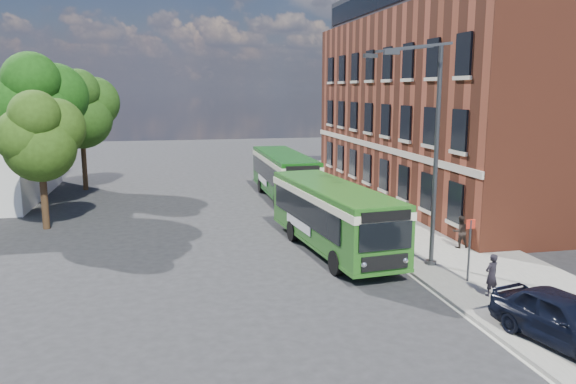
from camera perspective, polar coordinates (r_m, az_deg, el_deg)
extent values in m
plane|color=#272729|center=(24.17, 0.93, -7.06)|extent=(120.00, 120.00, 0.00)
cube|color=gray|center=(33.60, 9.50, -2.07)|extent=(6.00, 48.00, 0.15)
cube|color=beige|center=(32.62, 4.50, -2.46)|extent=(0.12, 48.00, 0.01)
cube|color=brown|center=(39.48, 17.17, 8.14)|extent=(12.00, 26.00, 12.00)
cube|color=beige|center=(37.08, 8.77, 4.64)|extent=(0.12, 26.00, 0.35)
cylinder|color=#37393C|center=(36.29, -23.79, 5.18)|extent=(0.10, 0.10, 9.00)
cube|color=#A5121C|center=(36.12, -23.56, 11.70)|extent=(0.90, 0.02, 0.60)
cylinder|color=#37393C|center=(24.04, 14.31, -7.11)|extent=(0.44, 0.44, 0.30)
cylinder|color=#37393C|center=(23.13, 14.79, 3.23)|extent=(0.18, 0.18, 9.00)
cube|color=#37393C|center=(21.94, 13.08, 14.19)|extent=(2.58, 0.46, 0.37)
cube|color=#37393C|center=(23.03, 11.78, 14.05)|extent=(2.58, 0.46, 0.37)
cube|color=#37393C|center=(20.99, 10.48, 13.78)|extent=(0.55, 0.22, 0.16)
cube|color=#37393C|center=(23.00, 8.36, 13.54)|extent=(0.55, 0.22, 0.16)
cylinder|color=#37393C|center=(22.06, 17.91, -5.90)|extent=(0.08, 0.08, 2.50)
cube|color=red|center=(21.79, 18.07, -3.12)|extent=(0.35, 0.04, 0.35)
cube|color=#26621C|center=(25.31, 4.55, -2.12)|extent=(3.53, 10.15, 2.45)
cube|color=#26621C|center=(25.62, 4.51, -4.91)|extent=(3.58, 10.19, 0.14)
cube|color=black|center=(25.10, 1.59, -1.91)|extent=(0.94, 8.10, 1.10)
cube|color=black|center=(26.07, 6.90, -1.52)|extent=(0.94, 8.10, 1.10)
cube|color=#F5F1C9|center=(25.15, 4.58, -0.29)|extent=(3.60, 10.21, 0.32)
cube|color=#26621C|center=(25.08, 4.59, 0.52)|extent=(3.42, 10.04, 0.12)
cube|color=black|center=(20.89, 9.88, -4.46)|extent=(2.15, 0.31, 1.05)
cube|color=black|center=(20.70, 9.96, -2.46)|extent=(2.00, 0.29, 0.38)
cube|color=black|center=(21.16, 9.81, -7.08)|extent=(1.90, 0.28, 0.55)
sphere|color=silver|center=(20.80, 7.69, -7.33)|extent=(0.26, 0.26, 0.26)
sphere|color=silver|center=(21.57, 11.79, -6.81)|extent=(0.26, 0.26, 0.26)
cube|color=black|center=(29.85, 0.85, 0.27)|extent=(2.00, 0.29, 0.90)
cube|color=white|center=(25.91, 1.04, -3.21)|extent=(0.38, 3.19, 0.45)
cylinder|color=black|center=(22.38, 4.88, -7.19)|extent=(0.38, 1.02, 1.00)
cylinder|color=black|center=(23.37, 10.20, -6.56)|extent=(0.38, 1.02, 1.00)
cylinder|color=black|center=(27.18, 0.46, -3.98)|extent=(0.38, 1.02, 1.00)
cylinder|color=black|center=(28.00, 5.01, -3.59)|extent=(0.38, 1.02, 1.00)
cube|color=#104C10|center=(37.62, -0.42, 2.04)|extent=(2.54, 10.51, 2.45)
cube|color=#104C10|center=(37.83, -0.42, 0.13)|extent=(2.58, 10.55, 0.14)
cube|color=black|center=(37.66, -2.42, 2.23)|extent=(0.11, 8.70, 1.10)
cube|color=black|center=(38.18, 1.36, 2.35)|extent=(0.11, 8.70, 1.10)
cube|color=beige|center=(37.51, -0.42, 3.29)|extent=(2.60, 10.57, 0.32)
cube|color=#104C10|center=(37.47, -0.42, 3.83)|extent=(2.44, 10.40, 0.12)
cube|color=black|center=(32.51, 1.51, 1.02)|extent=(2.15, 0.09, 1.05)
cube|color=black|center=(32.39, 1.52, 2.33)|extent=(2.00, 0.09, 0.38)
cube|color=black|center=(32.68, 1.51, -0.71)|extent=(1.90, 0.09, 0.55)
sphere|color=silver|center=(32.51, 0.04, -0.77)|extent=(0.26, 0.26, 0.26)
sphere|color=silver|center=(32.91, 2.93, -0.64)|extent=(0.26, 0.26, 0.26)
cube|color=black|center=(42.72, -1.90, 3.34)|extent=(2.00, 0.09, 0.90)
cube|color=white|center=(38.45, -2.61, 1.27)|extent=(0.05, 3.20, 0.45)
cylinder|color=black|center=(34.28, -1.13, -0.95)|extent=(0.28, 1.00, 1.00)
cylinder|color=black|center=(34.80, 2.65, -0.79)|extent=(0.28, 1.00, 1.00)
cylinder|color=black|center=(39.98, -2.79, 0.68)|extent=(0.28, 1.00, 1.00)
cylinder|color=black|center=(40.43, 0.48, 0.80)|extent=(0.28, 1.00, 1.00)
imported|color=black|center=(17.90, 26.33, -11.51)|extent=(2.74, 4.70, 1.50)
imported|color=black|center=(20.91, 19.98, -7.92)|extent=(0.63, 0.51, 1.51)
imported|color=black|center=(26.63, 17.10, -3.87)|extent=(0.76, 0.62, 1.49)
cylinder|color=#3C2615|center=(31.96, -23.50, -0.75)|extent=(0.36, 0.36, 3.09)
sphere|color=#294812|center=(31.58, -23.87, 4.25)|extent=(3.65, 3.65, 3.65)
sphere|color=#294812|center=(31.92, -22.55, 6.05)|extent=(3.09, 3.09, 3.09)
sphere|color=#294812|center=(31.18, -25.26, 5.12)|extent=(2.81, 2.81, 2.81)
sphere|color=#294812|center=(30.78, -24.35, 7.10)|extent=(2.53, 2.53, 2.53)
cylinder|color=#3C2615|center=(36.96, -23.69, 1.36)|extent=(0.36, 0.36, 4.00)
sphere|color=#16420E|center=(36.62, -24.10, 6.98)|extent=(4.73, 4.73, 4.73)
sphere|color=#16420E|center=(37.13, -22.63, 8.95)|extent=(4.00, 4.00, 4.00)
sphere|color=#16420E|center=(36.15, -25.67, 7.99)|extent=(3.64, 3.64, 3.64)
sphere|color=#16420E|center=(35.70, -24.65, 10.24)|extent=(3.27, 3.27, 3.27)
cylinder|color=#3C2615|center=(43.34, -19.98, 2.62)|extent=(0.36, 0.36, 3.70)
sphere|color=#1F4211|center=(43.05, -20.26, 7.05)|extent=(4.37, 4.37, 4.37)
sphere|color=#1F4211|center=(43.57, -19.13, 8.59)|extent=(3.70, 3.70, 3.70)
sphere|color=#1F4211|center=(42.55, -21.44, 7.85)|extent=(3.36, 3.36, 3.36)
sphere|color=#1F4211|center=(42.17, -20.58, 9.61)|extent=(3.02, 3.02, 3.02)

